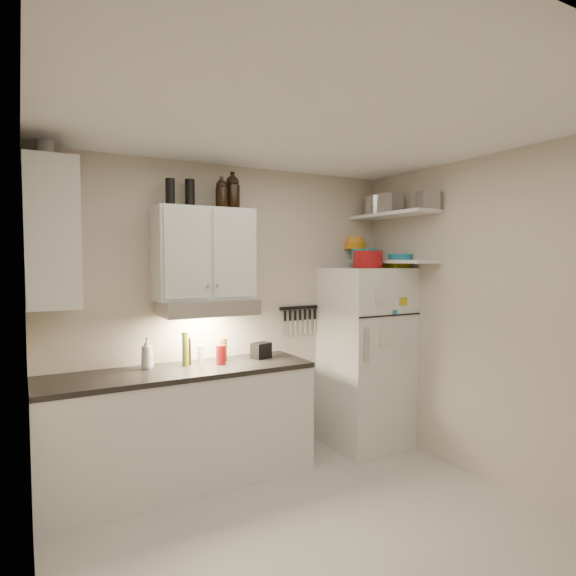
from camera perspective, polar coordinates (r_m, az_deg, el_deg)
floor at (r=3.45m, az=4.15°, el=-27.84°), size 3.20×3.00×0.02m
ceiling at (r=3.07m, az=4.37°, el=19.14°), size 3.20×3.00×0.02m
back_wall at (r=4.32m, az=-6.87°, el=-3.00°), size 3.20×0.02×2.60m
left_wall at (r=2.51m, az=-28.52°, el=-7.96°), size 0.02×3.00×2.60m
right_wall at (r=4.09m, az=23.45°, el=-3.59°), size 0.02×3.00×2.60m
base_cabinet at (r=4.04m, az=-12.56°, el=-16.02°), size 2.10×0.60×0.88m
countertop at (r=3.91m, az=-12.64°, el=-9.65°), size 2.10×0.62×0.04m
upper_cabinet at (r=4.02m, az=-9.94°, el=4.01°), size 0.80×0.33×0.75m
side_cabinet at (r=3.67m, az=-26.29°, el=5.74°), size 0.33×0.55×1.00m
range_hood at (r=3.98m, az=-9.56°, el=-2.26°), size 0.76×0.46×0.12m
fridge at (r=4.72m, az=9.19°, el=-8.02°), size 0.70×0.68×1.70m
shelf_hi at (r=4.67m, az=12.33°, el=8.48°), size 0.30×0.95×0.03m
shelf_lo at (r=4.65m, az=12.27°, el=3.08°), size 0.30×0.95×0.03m
knife_strip at (r=4.60m, az=1.34°, el=-2.33°), size 0.42×0.02×0.03m
dutch_oven at (r=4.48m, az=9.40°, el=3.35°), size 0.32×0.32×0.16m
book_stack at (r=4.70m, az=12.44°, el=2.83°), size 0.19×0.24×0.08m
spice_jar at (r=4.69m, az=10.00°, el=2.92°), size 0.06×0.06×0.09m
stock_pot at (r=4.93m, az=10.60°, el=9.52°), size 0.32×0.32×0.19m
tin_a at (r=4.65m, az=12.10°, el=9.80°), size 0.20×0.19×0.18m
tin_b at (r=4.42m, az=16.23°, el=9.95°), size 0.20×0.20×0.16m
bowl_teal at (r=4.88m, az=9.03°, el=3.94°), size 0.28×0.28×0.11m
bowl_orange at (r=4.91m, az=7.94°, el=4.97°), size 0.22×0.22×0.07m
bowl_yellow at (r=4.91m, az=7.95°, el=5.68°), size 0.17×0.17×0.06m
plates at (r=4.67m, az=13.15°, el=3.59°), size 0.26×0.26×0.06m
growler_a at (r=4.03m, az=-7.88°, el=11.04°), size 0.13×0.13×0.23m
growler_b at (r=4.15m, az=-6.59°, el=11.21°), size 0.14×0.14×0.29m
thermos_a at (r=4.06m, az=-11.55°, el=10.91°), size 0.09×0.09×0.23m
thermos_b at (r=3.95m, az=-13.80°, el=10.97°), size 0.10×0.10×0.21m
side_jar at (r=3.84m, az=-26.87°, el=14.28°), size 0.14×0.14×0.15m
soap_bottle at (r=3.96m, az=-16.38°, el=-7.22°), size 0.12×0.12×0.28m
pepper_mill at (r=4.13m, az=-7.67°, el=-7.26°), size 0.07×0.07×0.19m
oil_bottle at (r=3.99m, az=-12.08°, el=-7.08°), size 0.06×0.06×0.27m
vinegar_bottle at (r=4.04m, az=-11.73°, el=-7.36°), size 0.06×0.06×0.22m
clear_bottle at (r=4.08m, az=-10.31°, el=-7.71°), size 0.05×0.05×0.15m
red_jar at (r=4.01m, az=-7.97°, el=-7.84°), size 0.09×0.09×0.16m
caddy at (r=4.23m, az=-3.21°, el=-7.40°), size 0.18×0.15×0.13m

